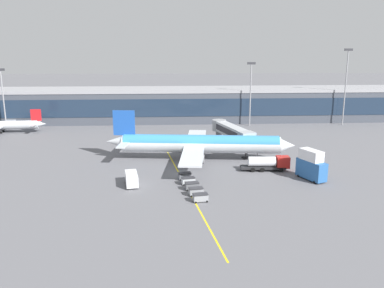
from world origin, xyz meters
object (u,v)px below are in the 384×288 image
(catering_lift, at_px, (311,165))
(baggage_cart_3, at_px, (188,181))
(main_airliner, at_px, (200,144))
(baggage_cart_1, at_px, (196,191))
(baggage_cart_4, at_px, (185,176))
(baggage_cart_0, at_px, (200,197))
(lavatory_truck, at_px, (132,179))
(fuel_tanker, at_px, (268,163))
(baggage_cart_2, at_px, (192,186))

(catering_lift, distance_m, baggage_cart_3, 25.80)
(main_airliner, relative_size, baggage_cart_1, 15.98)
(baggage_cart_4, bearing_deg, baggage_cart_0, -79.68)
(baggage_cart_0, xyz_separation_m, baggage_cart_4, (-2.29, 12.59, 0.00))
(baggage_cart_0, xyz_separation_m, baggage_cart_1, (-0.57, 3.15, 0.00))
(lavatory_truck, bearing_deg, main_airliner, 50.48)
(main_airliner, distance_m, catering_lift, 27.47)
(baggage_cart_0, relative_size, baggage_cart_1, 1.00)
(baggage_cart_0, bearing_deg, lavatory_truck, 144.14)
(main_airliner, relative_size, catering_lift, 6.37)
(catering_lift, distance_m, lavatory_truck, 37.03)
(fuel_tanker, bearing_deg, lavatory_truck, -164.20)
(baggage_cart_3, bearing_deg, lavatory_truck, -179.83)
(baggage_cart_1, height_order, baggage_cart_3, same)
(fuel_tanker, height_order, catering_lift, catering_lift)
(catering_lift, distance_m, baggage_cart_2, 25.63)
(baggage_cart_1, distance_m, baggage_cart_4, 9.60)
(lavatory_truck, height_order, baggage_cart_0, lavatory_truck)
(lavatory_truck, bearing_deg, baggage_cart_0, -35.86)
(main_airliner, relative_size, baggage_cart_2, 15.98)
(baggage_cart_2, bearing_deg, baggage_cart_4, 100.32)
(fuel_tanker, xyz_separation_m, baggage_cart_2, (-17.73, -11.49, -0.96))
(catering_lift, bearing_deg, fuel_tanker, 137.70)
(baggage_cart_1, xyz_separation_m, baggage_cart_3, (-1.15, 6.30, 0.00))
(fuel_tanker, height_order, baggage_cart_4, fuel_tanker)
(baggage_cart_0, xyz_separation_m, baggage_cart_2, (-1.15, 6.30, 0.00))
(lavatory_truck, xyz_separation_m, baggage_cart_3, (11.30, 0.03, -0.64))
(fuel_tanker, bearing_deg, baggage_cart_2, -147.04)
(fuel_tanker, height_order, baggage_cart_3, fuel_tanker)
(baggage_cart_2, xyz_separation_m, baggage_cart_3, (-0.57, 3.15, 0.00))
(baggage_cart_2, relative_size, baggage_cart_3, 1.00)
(catering_lift, bearing_deg, baggage_cart_4, 176.75)
(catering_lift, height_order, baggage_cart_0, catering_lift)
(fuel_tanker, relative_size, catering_lift, 1.51)
(baggage_cart_2, bearing_deg, baggage_cart_0, -79.68)
(main_airliner, xyz_separation_m, baggage_cart_1, (-2.50, -24.38, -3.28))
(main_airliner, height_order, baggage_cart_4, main_airliner)
(baggage_cart_1, bearing_deg, baggage_cart_4, 100.32)
(lavatory_truck, bearing_deg, fuel_tanker, 15.80)
(baggage_cart_1, relative_size, baggage_cart_3, 1.00)
(lavatory_truck, bearing_deg, baggage_cart_4, 16.51)
(catering_lift, xyz_separation_m, baggage_cart_3, (-25.65, -1.66, -2.28))
(main_airliner, bearing_deg, baggage_cart_0, -94.00)
(fuel_tanker, bearing_deg, catering_lift, -42.30)
(baggage_cart_0, height_order, baggage_cart_2, same)
(lavatory_truck, height_order, baggage_cart_4, lavatory_truck)
(fuel_tanker, bearing_deg, baggage_cart_4, -164.61)
(catering_lift, bearing_deg, baggage_cart_2, -169.14)
(fuel_tanker, relative_size, baggage_cart_2, 3.79)
(baggage_cart_0, relative_size, baggage_cart_3, 1.00)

